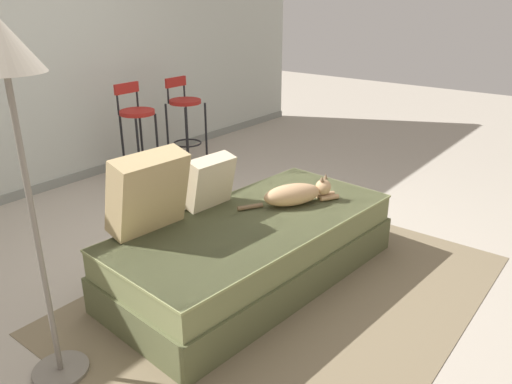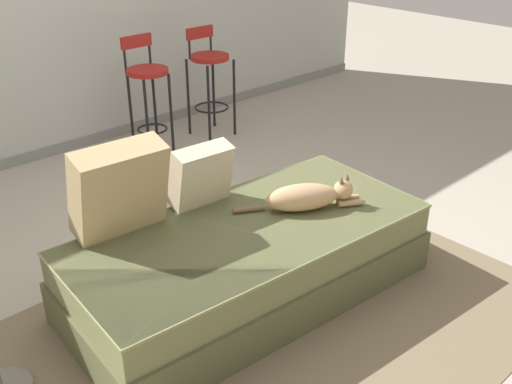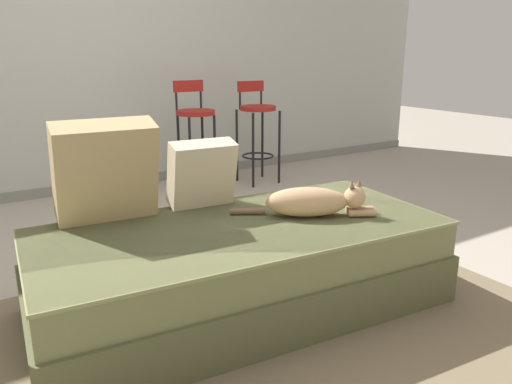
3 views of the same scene
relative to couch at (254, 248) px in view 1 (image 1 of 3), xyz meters
The scene contains 11 objects.
ground_plane 0.46m from the couch, 90.00° to the left, with size 16.00×16.00×0.00m, color #A89E8E.
wall_back_panel 2.86m from the couch, 90.00° to the left, with size 8.00×0.10×2.60m, color #B7BCB2.
wall_baseboard_trim 2.60m from the couch, 90.00° to the left, with size 8.00×0.02×0.09m, color gray.
area_rug 0.37m from the couch, 90.00° to the right, with size 2.69×2.03×0.01m, color #75664C.
couch is the anchor object (origin of this frame).
throw_pillow_corner 0.81m from the couch, 141.41° to the left, with size 0.50×0.32×0.50m.
throw_pillow_middle 0.54m from the couch, 92.95° to the left, with size 0.36×0.23×0.36m.
cat 0.48m from the couch, 11.04° to the right, with size 0.66×0.45×0.19m.
bar_stool_near_window 2.22m from the couch, 69.83° to the left, with size 0.34×0.34×0.99m.
bar_stool_by_doorway 2.52m from the couch, 55.60° to the left, with size 0.34×0.34×0.97m.
floor_lamp 1.83m from the couch, behind, with size 0.32×0.32×1.73m.
Camera 1 is at (-2.32, -2.22, 1.81)m, focal length 35.00 mm.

